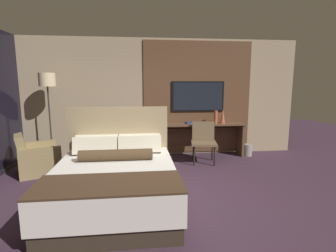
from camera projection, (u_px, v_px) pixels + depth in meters
The scene contains 12 objects.
ground_plane at pixel (161, 199), 4.00m from camera, with size 16.00×16.00×0.00m, color #3D2838.
wall_back_tv_panel at pixel (158, 98), 6.34m from camera, with size 7.20×0.09×2.80m.
bed at pixel (116, 180), 3.80m from camera, with size 1.71×2.13×1.34m.
desk at pixel (199, 133), 6.34m from camera, with size 2.13×0.46×0.80m.
tv at pixel (198, 96), 6.37m from camera, with size 1.29×0.04×0.72m.
desk_chair at pixel (203, 138), 5.84m from camera, with size 0.62×0.61×0.90m.
armchair_by_window at pixel (38, 159), 5.16m from camera, with size 0.98×1.00×0.80m.
floor_lamp at pixel (48, 87), 5.54m from camera, with size 0.34×0.34×1.97m.
vase_tall at pixel (223, 116), 6.30m from camera, with size 0.12×0.12×0.34m.
vase_short at pixel (216, 117), 6.27m from camera, with size 0.08×0.08×0.31m.
book at pixel (190, 123), 6.29m from camera, with size 0.25×0.20×0.03m.
waste_bin at pixel (247, 150), 6.40m from camera, with size 0.22×0.22×0.28m.
Camera 1 is at (-0.32, -3.75, 1.76)m, focal length 28.00 mm.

